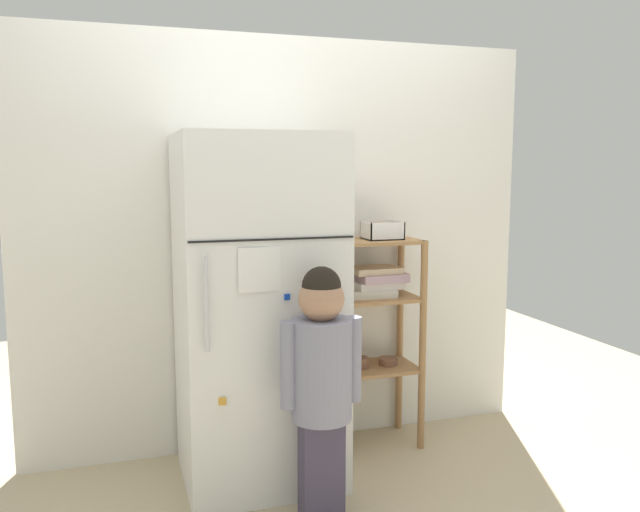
% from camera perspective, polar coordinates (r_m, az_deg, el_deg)
% --- Properties ---
extents(ground_plane, '(6.00, 6.00, 0.00)m').
position_cam_1_polar(ground_plane, '(3.30, -1.20, -18.19)').
color(ground_plane, tan).
extents(kitchen_wall_back, '(2.65, 0.03, 2.09)m').
position_cam_1_polar(kitchen_wall_back, '(3.35, -3.07, 0.94)').
color(kitchen_wall_back, silver).
rests_on(kitchen_wall_back, ground).
extents(refrigerator, '(0.70, 0.68, 1.59)m').
position_cam_1_polar(refrigerator, '(3.00, -5.51, -4.72)').
color(refrigerator, white).
rests_on(refrigerator, ground).
extents(child_standing, '(0.34, 0.25, 1.06)m').
position_cam_1_polar(child_standing, '(2.65, 0.11, -9.87)').
color(child_standing, '#423B50').
rests_on(child_standing, ground).
extents(pantry_shelf_unit, '(0.45, 0.31, 1.08)m').
position_cam_1_polar(pantry_shelf_unit, '(3.36, 4.83, -4.74)').
color(pantry_shelf_unit, '#9E7247').
rests_on(pantry_shelf_unit, ground).
extents(fruit_bin, '(0.19, 0.15, 0.09)m').
position_cam_1_polar(fruit_bin, '(3.31, 5.58, 2.17)').
color(fruit_bin, white).
rests_on(fruit_bin, pantry_shelf_unit).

